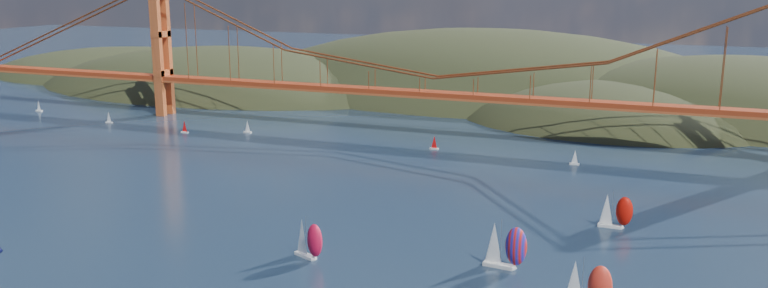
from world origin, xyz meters
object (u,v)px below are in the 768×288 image
(racer_rwb, at_px, (504,245))
(racer_1, at_px, (586,285))
(racer_0, at_px, (308,239))
(racer_3, at_px, (615,211))

(racer_rwb, bearing_deg, racer_1, -31.24)
(racer_0, xyz_separation_m, racer_3, (58.70, 43.71, -0.11))
(racer_0, bearing_deg, racer_rwb, 36.49)
(racer_3, bearing_deg, racer_0, -142.06)
(racer_1, bearing_deg, racer_0, 178.43)
(racer_rwb, bearing_deg, racer_0, -159.80)
(racer_1, bearing_deg, racer_rwb, 144.79)
(racer_1, height_order, racer_3, racer_1)
(racer_3, bearing_deg, racer_1, -90.06)
(racer_1, bearing_deg, racer_3, 91.18)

